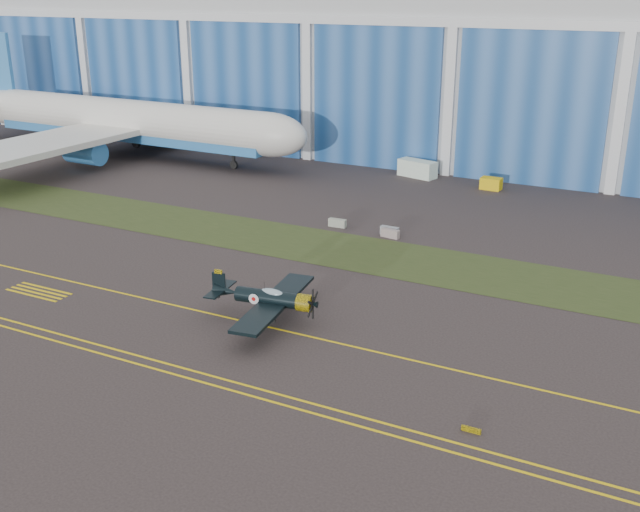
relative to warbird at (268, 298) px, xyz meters
The scene contains 16 objects.
ground 5.39m from the warbird, 126.64° to the left, with size 260.00×260.00×0.00m, color #372E2E.
grass_median 18.36m from the warbird, 99.40° to the left, with size 260.00×10.00×0.02m, color #475128.
hangar 76.95m from the warbird, 92.25° to the left, with size 220.00×45.70×30.00m.
taxiway_centreline 3.73m from the warbird, 161.60° to the right, with size 200.00×0.20×0.02m, color yellow.
edge_line_near 11.09m from the warbird, 105.86° to the right, with size 80.00×0.20×0.02m, color yellow.
edge_line_far 10.15m from the warbird, 107.44° to the right, with size 80.00×0.20×0.02m, color yellow.
hold_short_ladder 21.47m from the warbird, 168.96° to the right, with size 6.00×2.40×0.02m, color yellow, non-canonical shape.
guard_board_right 20.71m from the warbird, 22.79° to the right, with size 1.20×0.15×0.35m, color yellow.
warbird is the anchor object (origin of this frame).
jetliner 67.73m from the warbird, 139.87° to the left, with size 71.65×61.13×24.62m.
shipping_container 50.82m from the warbird, 96.94° to the left, with size 5.39×2.15×2.33m, color white.
tug 48.75m from the warbird, 84.29° to the left, with size 2.65×1.66×1.55m, color yellow.
cart 78.52m from the warbird, 141.63° to the left, with size 1.88×1.13×1.13m, color white.
barrier_a 25.45m from the warbird, 103.55° to the left, with size 2.00×0.60×0.90m, color #9CA08F.
barrier_b 23.99m from the warbird, 88.39° to the left, with size 2.00×0.60×0.90m, color gray.
barrier_c 24.81m from the warbird, 89.41° to the left, with size 2.00×0.60×0.90m, color gray.
Camera 1 is at (31.67, -50.47, 25.35)m, focal length 42.00 mm.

